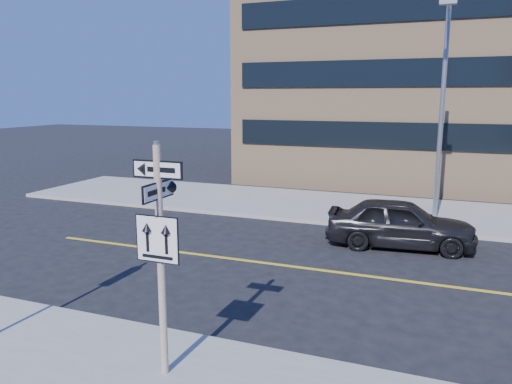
% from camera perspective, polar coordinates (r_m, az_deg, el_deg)
% --- Properties ---
extents(ground, '(120.00, 120.00, 0.00)m').
position_cam_1_polar(ground, '(11.45, -3.55, -14.54)').
color(ground, black).
rests_on(ground, ground).
extents(sign_pole, '(0.92, 0.92, 4.06)m').
position_cam_1_polar(sign_pole, '(8.50, -10.92, -6.26)').
color(sign_pole, white).
rests_on(sign_pole, near_sidewalk).
extents(parked_car_a, '(2.36, 4.92, 1.62)m').
position_cam_1_polar(parked_car_a, '(17.09, 16.16, -3.42)').
color(parked_car_a, black).
rests_on(parked_car_a, ground).
extents(streetlight_a, '(0.55, 2.25, 8.00)m').
position_cam_1_polar(streetlight_a, '(20.12, 20.53, 9.79)').
color(streetlight_a, gray).
rests_on(streetlight_a, far_sidewalk).
extents(building_brick, '(18.00, 18.00, 18.00)m').
position_cam_1_polar(building_brick, '(34.68, 18.06, 17.19)').
color(building_brick, tan).
rests_on(building_brick, ground).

